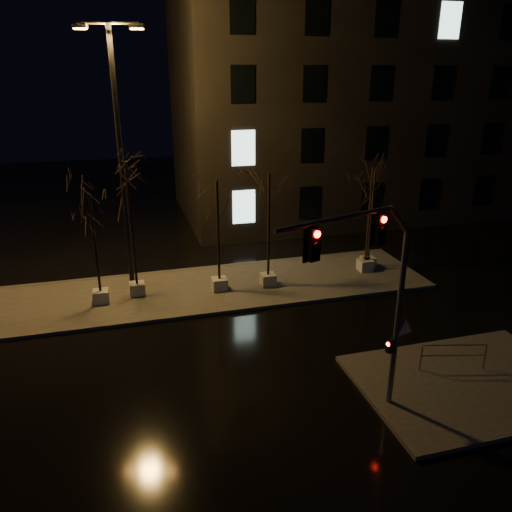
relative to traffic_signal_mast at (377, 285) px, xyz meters
name	(u,v)px	position (x,y,z in m)	size (l,w,h in m)	color
ground	(217,362)	(-3.55, 4.05, -4.19)	(90.00, 90.00, 0.00)	black
median	(191,291)	(-3.55, 10.05, -4.11)	(22.00, 5.00, 0.15)	#413F3A
sidewalk_corner	(469,383)	(3.95, 0.55, -4.11)	(7.00, 5.00, 0.15)	#413F3A
building	(362,101)	(10.45, 22.05, 3.31)	(25.00, 12.00, 15.00)	black
tree_1	(92,219)	(-7.45, 9.71, -0.35)	(1.80, 1.80, 4.86)	#AFADA3
tree_2	(129,193)	(-5.91, 10.11, 0.54)	(1.80, 1.80, 6.04)	#AFADA3
tree_3	(217,206)	(-2.31, 9.66, -0.13)	(1.80, 1.80, 5.15)	#AFADA3
tree_4	(269,199)	(-0.05, 9.56, 0.03)	(1.80, 1.80, 5.36)	#AFADA3
tree_5	(371,191)	(5.11, 10.02, -0.03)	(1.80, 1.80, 5.28)	#AFADA3
tree_6	(373,193)	(5.41, 10.35, -0.23)	(1.80, 1.80, 5.02)	#AFADA3
traffic_signal_mast	(377,285)	(0.00, 0.00, 0.00)	(4.82, 1.58, 6.14)	slate
streetlight_main	(119,144)	(-6.09, 11.41, 2.37)	(2.75, 1.00, 11.10)	black
guard_rail_a	(454,353)	(3.81, 1.29, -3.43)	(2.11, 0.57, 0.94)	slate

